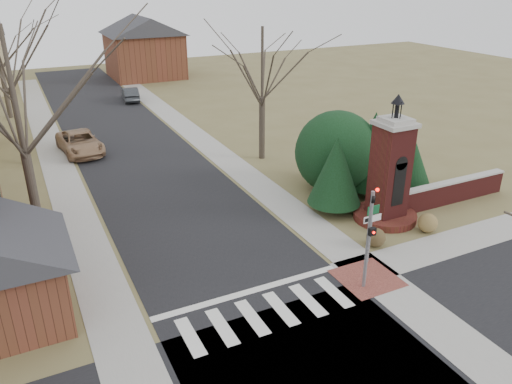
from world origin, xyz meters
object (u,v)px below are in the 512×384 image
traffic_signal_pole (370,230)px  brick_gate_monument (389,180)px  distant_car (130,94)px  pickup_truck (80,143)px  sign_post (372,223)px

traffic_signal_pole → brick_gate_monument: brick_gate_monument is taller
brick_gate_monument → distant_car: 32.06m
pickup_truck → distant_car: pickup_truck is taller
traffic_signal_pole → pickup_truck: size_ratio=0.85×
pickup_truck → distant_car: 15.49m
sign_post → pickup_truck: 22.52m
sign_post → pickup_truck: size_ratio=0.52×
sign_post → pickup_truck: bearing=113.6°
pickup_truck → distant_car: (6.80, 13.92, -0.08)m
brick_gate_monument → traffic_signal_pole: bearing=-136.8°
sign_post → brick_gate_monument: brick_gate_monument is taller
brick_gate_monument → distant_car: (-5.60, 31.53, -1.50)m
distant_car → brick_gate_monument: bearing=107.2°
sign_post → brick_gate_monument: size_ratio=0.42×
traffic_signal_pole → pickup_truck: (-7.70, 22.03, -1.85)m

